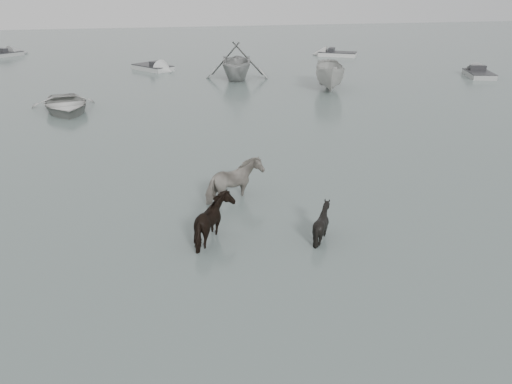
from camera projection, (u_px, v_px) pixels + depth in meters
ground at (256, 246)px, 13.17m from camera, size 140.00×140.00×0.00m
pony_pinto at (234, 176)px, 15.72m from camera, size 2.09×1.65×1.61m
pony_dark at (215, 216)px, 13.20m from camera, size 1.31×1.50×1.44m
pony_black at (322, 218)px, 13.40m from camera, size 1.26×1.18×1.15m
rowboat_lead at (65, 102)px, 26.64m from camera, size 4.26×5.31×0.98m
rowboat_trail at (237, 59)px, 35.12m from camera, size 5.54×6.09×2.78m
boat_small at (330, 74)px, 32.05m from camera, size 3.19×5.20×1.88m
skiff_port at (479, 72)px, 36.40m from camera, size 2.92×4.64×0.75m
skiff_mid at (152, 65)px, 39.25m from camera, size 4.05×4.76×0.75m
skiff_star at (338, 52)px, 46.58m from camera, size 4.97×3.73×0.75m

